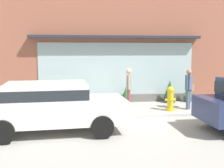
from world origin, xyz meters
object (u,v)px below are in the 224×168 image
object	(u,v)px
potted_plant_doorstep	(126,96)
potted_plant_corner_tall	(79,93)
potted_plant_by_entrance	(170,92)
pedestrian_passerby	(129,85)
fire_hydrant	(170,98)
potted_plant_window_right	(188,93)
pedestrian_with_handbag	(189,86)
parked_car_white	(51,104)

from	to	relation	value
potted_plant_doorstep	potted_plant_corner_tall	distance (m)	2.16
potted_plant_by_entrance	pedestrian_passerby	bearing A→B (deg)	-148.91
fire_hydrant	potted_plant_window_right	bearing A→B (deg)	50.28
pedestrian_with_handbag	potted_plant_corner_tall	size ratio (longest dim) A/B	1.67
potted_plant_doorstep	potted_plant_window_right	xyz separation A→B (m)	(2.96, 0.08, 0.06)
fire_hydrant	pedestrian_with_handbag	size ratio (longest dim) A/B	0.59
potted_plant_by_entrance	fire_hydrant	bearing A→B (deg)	-108.14
parked_car_white	potted_plant_doorstep	distance (m)	5.15
pedestrian_with_handbag	pedestrian_passerby	world-z (taller)	pedestrian_passerby
pedestrian_with_handbag	potted_plant_window_right	world-z (taller)	pedestrian_with_handbag
potted_plant_doorstep	potted_plant_window_right	world-z (taller)	potted_plant_window_right
parked_car_white	potted_plant_window_right	world-z (taller)	parked_car_white
potted_plant_window_right	pedestrian_passerby	bearing A→B (deg)	-156.00
potted_plant_doorstep	potted_plant_corner_tall	world-z (taller)	potted_plant_corner_tall
parked_car_white	potted_plant_by_entrance	world-z (taller)	parked_car_white
pedestrian_with_handbag	potted_plant_doorstep	size ratio (longest dim) A/B	2.11
pedestrian_passerby	parked_car_white	world-z (taller)	pedestrian_passerby
pedestrian_with_handbag	potted_plant_doorstep	world-z (taller)	pedestrian_with_handbag
pedestrian_with_handbag	potted_plant_doorstep	bearing A→B (deg)	104.06
pedestrian_passerby	potted_plant_window_right	world-z (taller)	pedestrian_passerby
parked_car_white	potted_plant_corner_tall	world-z (taller)	parked_car_white
pedestrian_passerby	potted_plant_doorstep	xyz separation A→B (m)	(0.13, 1.29, -0.63)
potted_plant_doorstep	potted_plant_corner_tall	xyz separation A→B (m)	(-2.12, 0.39, 0.10)
pedestrian_passerby	potted_plant_corner_tall	bearing A→B (deg)	59.37
potted_plant_window_right	parked_car_white	bearing A→B (deg)	-144.62
pedestrian_passerby	potted_plant_corner_tall	world-z (taller)	pedestrian_passerby
fire_hydrant	potted_plant_corner_tall	world-z (taller)	potted_plant_corner_tall
pedestrian_with_handbag	potted_plant_corner_tall	distance (m)	4.88
potted_plant_doorstep	pedestrian_passerby	bearing A→B (deg)	-95.54
potted_plant_window_right	potted_plant_by_entrance	xyz separation A→B (m)	(-0.90, -0.06, 0.06)
pedestrian_passerby	fire_hydrant	bearing A→B (deg)	-93.46
fire_hydrant	potted_plant_by_entrance	xyz separation A→B (m)	(0.56, 1.70, -0.01)
fire_hydrant	parked_car_white	xyz separation A→B (m)	(-4.51, -2.49, 0.34)
pedestrian_with_handbag	parked_car_white	size ratio (longest dim) A/B	0.38
parked_car_white	potted_plant_by_entrance	size ratio (longest dim) A/B	4.13
parked_car_white	fire_hydrant	bearing A→B (deg)	25.74
potted_plant_doorstep	potted_plant_by_entrance	distance (m)	2.07
pedestrian_with_handbag	potted_plant_window_right	bearing A→B (deg)	25.41
pedestrian_with_handbag	potted_plant_window_right	xyz separation A→B (m)	(0.62, 1.59, -0.52)
fire_hydrant	potted_plant_corner_tall	xyz separation A→B (m)	(-3.63, 2.06, -0.03)
potted_plant_doorstep	potted_plant_corner_tall	size ratio (longest dim) A/B	0.79
parked_car_white	potted_plant_by_entrance	xyz separation A→B (m)	(5.07, 4.18, -0.35)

